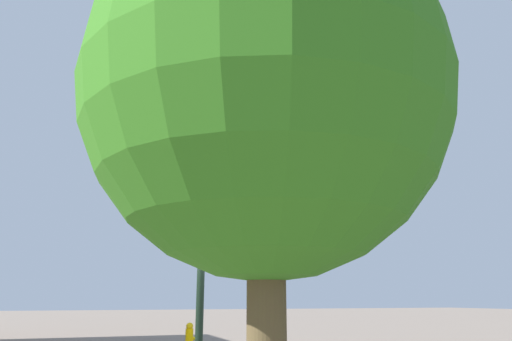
# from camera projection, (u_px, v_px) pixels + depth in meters

# --- Properties ---
(signal_pole_assembly) EXTENTS (4.57, 2.22, 6.29)m
(signal_pole_assembly) POSITION_uv_depth(u_px,v_px,m) (260.00, 191.00, 14.19)
(signal_pole_assembly) COLOR black
(signal_pole_assembly) RESTS_ON ground_plane
(fire_hydrant) EXTENTS (0.33, 0.24, 0.83)m
(fire_hydrant) POSITION_uv_depth(u_px,v_px,m) (189.00, 337.00, 14.59)
(fire_hydrant) COLOR #F1BB03
(fire_hydrant) RESTS_ON ground_plane
(tree_near) EXTENTS (4.03, 4.03, 5.73)m
(tree_near) POSITION_uv_depth(u_px,v_px,m) (265.00, 100.00, 5.30)
(tree_near) COLOR brown
(tree_near) RESTS_ON ground_plane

